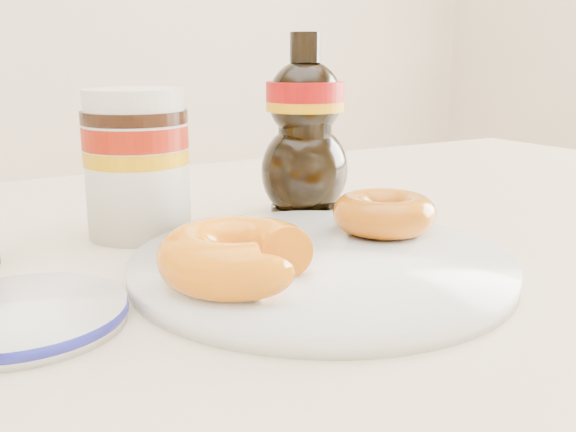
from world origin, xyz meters
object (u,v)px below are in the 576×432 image
donut_bitten (237,256)px  syrup_bottle (305,125)px  plate (321,264)px  dining_table (328,326)px  blue_rim_saucer (23,315)px  donut_whole (384,213)px  nutella_jar (137,158)px

donut_bitten → syrup_bottle: bearing=63.6°
syrup_bottle → donut_bitten: bearing=-131.8°
plate → dining_table: bearing=51.8°
dining_table → donut_bitten: (-0.14, -0.09, 0.12)m
dining_table → blue_rim_saucer: size_ratio=10.79×
donut_whole → syrup_bottle: size_ratio=0.48×
donut_whole → syrup_bottle: bearing=87.3°
dining_table → donut_bitten: donut_bitten is taller
syrup_bottle → plate: bearing=-118.2°
donut_whole → plate: bearing=-159.5°
donut_whole → syrup_bottle: syrup_bottle is taller
nutella_jar → blue_rim_saucer: bearing=-127.7°
nutella_jar → blue_rim_saucer: (-0.13, -0.17, -0.07)m
donut_whole → nutella_jar: 0.23m
syrup_bottle → donut_whole: bearing=-92.7°
donut_bitten → blue_rim_saucer: donut_bitten is taller
donut_whole → syrup_bottle: (0.01, 0.14, 0.06)m
plate → donut_bitten: 0.09m
blue_rim_saucer → plate: bearing=-3.1°
nutella_jar → syrup_bottle: size_ratio=0.72×
donut_bitten → donut_whole: donut_bitten is taller
donut_bitten → dining_table: bearing=49.1°
donut_bitten → blue_rim_saucer: bearing=-178.1°
dining_table → syrup_bottle: bearing=69.9°
nutella_jar → blue_rim_saucer: size_ratio=1.04×
donut_whole → nutella_jar: size_ratio=0.66×
plate → nutella_jar: bearing=115.4°
donut_bitten → syrup_bottle: (0.18, 0.20, 0.06)m
nutella_jar → syrup_bottle: 0.18m
nutella_jar → syrup_bottle: syrup_bottle is taller
syrup_bottle → blue_rim_saucer: 0.36m
dining_table → donut_whole: size_ratio=15.61×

